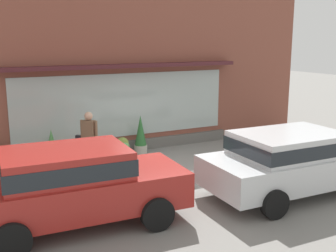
{
  "coord_description": "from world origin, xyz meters",
  "views": [
    {
      "loc": [
        -4.89,
        -9.41,
        3.66
      ],
      "look_at": [
        0.6,
        1.2,
        1.13
      ],
      "focal_mm": 44.31,
      "sensor_mm": 36.0,
      "label": 1
    }
  ],
  "objects_px": {
    "fire_hydrant": "(126,158)",
    "pedestrian_with_handbag": "(89,137)",
    "potted_plant_by_entrance": "(122,147)",
    "potted_plant_window_right": "(141,135)",
    "potted_plant_low_front": "(52,148)",
    "parked_car_silver": "(293,159)",
    "parked_car_red": "(73,182)"
  },
  "relations": [
    {
      "from": "pedestrian_with_handbag",
      "to": "parked_car_silver",
      "type": "bearing_deg",
      "value": -178.35
    },
    {
      "from": "fire_hydrant",
      "to": "potted_plant_by_entrance",
      "type": "height_order",
      "value": "fire_hydrant"
    },
    {
      "from": "potted_plant_window_right",
      "to": "fire_hydrant",
      "type": "bearing_deg",
      "value": -125.6
    },
    {
      "from": "pedestrian_with_handbag",
      "to": "parked_car_red",
      "type": "bearing_deg",
      "value": 114.55
    },
    {
      "from": "pedestrian_with_handbag",
      "to": "potted_plant_by_entrance",
      "type": "height_order",
      "value": "pedestrian_with_handbag"
    },
    {
      "from": "pedestrian_with_handbag",
      "to": "parked_car_silver",
      "type": "distance_m",
      "value": 5.39
    },
    {
      "from": "parked_car_silver",
      "to": "potted_plant_window_right",
      "type": "bearing_deg",
      "value": 111.64
    },
    {
      "from": "parked_car_red",
      "to": "fire_hydrant",
      "type": "bearing_deg",
      "value": 53.87
    },
    {
      "from": "fire_hydrant",
      "to": "parked_car_silver",
      "type": "relative_size",
      "value": 0.19
    },
    {
      "from": "potted_plant_low_front",
      "to": "parked_car_silver",
      "type": "bearing_deg",
      "value": -47.18
    },
    {
      "from": "pedestrian_with_handbag",
      "to": "parked_car_silver",
      "type": "height_order",
      "value": "pedestrian_with_handbag"
    },
    {
      "from": "parked_car_red",
      "to": "potted_plant_low_front",
      "type": "bearing_deg",
      "value": 86.54
    },
    {
      "from": "pedestrian_with_handbag",
      "to": "potted_plant_by_entrance",
      "type": "xyz_separation_m",
      "value": [
        1.27,
        0.76,
        -0.63
      ]
    },
    {
      "from": "parked_car_red",
      "to": "potted_plant_low_front",
      "type": "height_order",
      "value": "parked_car_red"
    },
    {
      "from": "potted_plant_low_front",
      "to": "potted_plant_window_right",
      "type": "bearing_deg",
      "value": -1.15
    },
    {
      "from": "parked_car_red",
      "to": "potted_plant_window_right",
      "type": "xyz_separation_m",
      "value": [
        3.29,
        4.26,
        -0.3
      ]
    },
    {
      "from": "parked_car_silver",
      "to": "fire_hydrant",
      "type": "bearing_deg",
      "value": 133.74
    },
    {
      "from": "potted_plant_low_front",
      "to": "potted_plant_window_right",
      "type": "distance_m",
      "value": 2.82
    },
    {
      "from": "parked_car_silver",
      "to": "parked_car_red",
      "type": "bearing_deg",
      "value": 174.22
    },
    {
      "from": "parked_car_silver",
      "to": "pedestrian_with_handbag",
      "type": "bearing_deg",
      "value": 136.93
    },
    {
      "from": "parked_car_red",
      "to": "potted_plant_by_entrance",
      "type": "xyz_separation_m",
      "value": [
        2.52,
        3.89,
        -0.53
      ]
    },
    {
      "from": "fire_hydrant",
      "to": "parked_car_red",
      "type": "bearing_deg",
      "value": -128.99
    },
    {
      "from": "fire_hydrant",
      "to": "pedestrian_with_handbag",
      "type": "height_order",
      "value": "pedestrian_with_handbag"
    },
    {
      "from": "pedestrian_with_handbag",
      "to": "parked_car_silver",
      "type": "xyz_separation_m",
      "value": [
        3.84,
        -3.79,
        -0.14
      ]
    },
    {
      "from": "fire_hydrant",
      "to": "potted_plant_window_right",
      "type": "xyz_separation_m",
      "value": [
        1.17,
        1.64,
        0.18
      ]
    },
    {
      "from": "fire_hydrant",
      "to": "potted_plant_window_right",
      "type": "bearing_deg",
      "value": 54.4
    },
    {
      "from": "pedestrian_with_handbag",
      "to": "parked_car_silver",
      "type": "relative_size",
      "value": 0.38
    },
    {
      "from": "fire_hydrant",
      "to": "potted_plant_low_front",
      "type": "xyz_separation_m",
      "value": [
        -1.64,
        1.7,
        0.08
      ]
    },
    {
      "from": "pedestrian_with_handbag",
      "to": "parked_car_red",
      "type": "height_order",
      "value": "pedestrian_with_handbag"
    },
    {
      "from": "potted_plant_low_front",
      "to": "potted_plant_window_right",
      "type": "xyz_separation_m",
      "value": [
        2.82,
        -0.06,
        0.09
      ]
    },
    {
      "from": "fire_hydrant",
      "to": "pedestrian_with_handbag",
      "type": "xyz_separation_m",
      "value": [
        -0.87,
        0.51,
        0.58
      ]
    },
    {
      "from": "parked_car_silver",
      "to": "potted_plant_window_right",
      "type": "xyz_separation_m",
      "value": [
        -1.79,
        4.92,
        -0.26
      ]
    }
  ]
}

